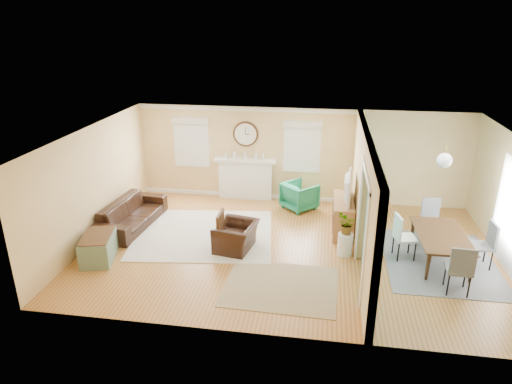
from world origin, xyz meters
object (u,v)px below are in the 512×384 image
at_px(sofa, 132,214).
at_px(green_chair, 300,196).
at_px(dining_table, 441,248).
at_px(credenza, 343,216).
at_px(eames_chair, 236,236).

bearing_deg(sofa, green_chair, -61.69).
relative_size(sofa, dining_table, 1.27).
distance_m(credenza, dining_table, 2.34).
bearing_deg(dining_table, eames_chair, 90.36).
height_order(sofa, credenza, credenza).
bearing_deg(credenza, eames_chair, -150.82).
distance_m(sofa, dining_table, 7.15).
bearing_deg(eames_chair, green_chair, 163.96).
distance_m(eames_chair, green_chair, 2.81).
bearing_deg(eames_chair, sofa, -95.87).
bearing_deg(green_chair, eames_chair, 108.14).
height_order(credenza, dining_table, credenza).
height_order(sofa, green_chair, green_chair).
relative_size(sofa, credenza, 1.61).
distance_m(sofa, green_chair, 4.36).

